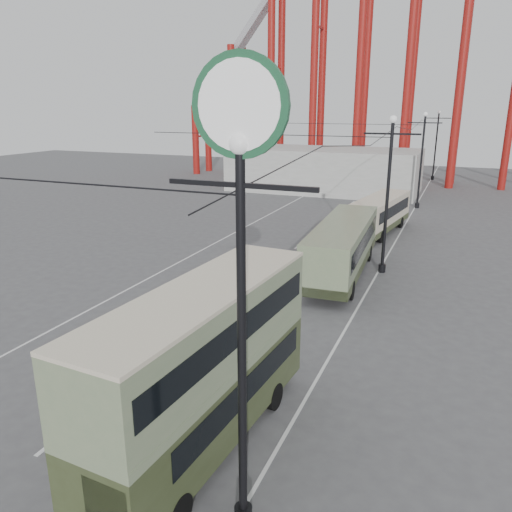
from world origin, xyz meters
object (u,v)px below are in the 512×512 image
at_px(lamp_post_near, 241,207).
at_px(pedestrian, 196,318).
at_px(single_decker_green, 343,246).
at_px(single_decker_cream, 380,213).
at_px(double_decker_bus, 204,361).

height_order(lamp_post_near, pedestrian, lamp_post_near).
bearing_deg(single_decker_green, pedestrian, -113.88).
bearing_deg(single_decker_cream, single_decker_green, -83.88).
bearing_deg(lamp_post_near, pedestrian, 125.19).
bearing_deg(lamp_post_near, single_decker_green, 96.40).
distance_m(double_decker_bus, pedestrian, 7.86).
relative_size(single_decker_cream, pedestrian, 5.82).
height_order(single_decker_cream, pedestrian, single_decker_cream).
distance_m(double_decker_bus, single_decker_green, 17.17).
xyz_separation_m(lamp_post_near, single_decker_green, (-2.18, 19.47, -6.03)).
xyz_separation_m(double_decker_bus, single_decker_cream, (0.41, 28.75, -1.17)).
bearing_deg(pedestrian, double_decker_bus, 112.73).
xyz_separation_m(single_decker_cream, pedestrian, (-4.37, -22.26, -0.81)).
distance_m(double_decker_bus, single_decker_cream, 28.78).
bearing_deg(double_decker_bus, single_decker_green, 93.60).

